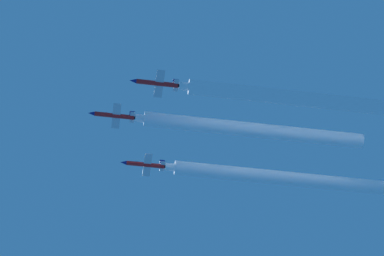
{
  "coord_description": "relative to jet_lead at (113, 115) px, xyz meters",
  "views": [
    {
      "loc": [
        -125.77,
        7.4,
        1.51
      ],
      "look_at": [
        0.41,
        -9.99,
        142.16
      ],
      "focal_mm": 69.52,
      "sensor_mm": 36.0,
      "label": 1
    }
  ],
  "objects": [
    {
      "name": "jet_left_wingman",
      "position": [
        -14.11,
        -9.58,
        -2.67
      ],
      "size": [
        8.45,
        12.31,
        2.96
      ],
      "color": "red"
    },
    {
      "name": "smoke_trail_right_wingman",
      "position": [
        14.12,
        -48.55,
        -2.43
      ],
      "size": [
        3.79,
        67.09,
        3.79
      ],
      "color": "white"
    },
    {
      "name": "smoke_trail_lead",
      "position": [
        0.0,
        -35.5,
        -0.03
      ],
      "size": [
        3.79,
        59.77,
        3.79
      ],
      "color": "white"
    },
    {
      "name": "smoke_trail_left_wingman",
      "position": [
        -14.11,
        -45.96,
        -2.7
      ],
      "size": [
        3.79,
        61.53,
        3.79
      ],
      "color": "white"
    },
    {
      "name": "jet_right_wingman",
      "position": [
        14.12,
        -9.4,
        -2.4
      ],
      "size": [
        8.45,
        12.31,
        2.96
      ],
      "color": "red"
    },
    {
      "name": "jet_lead",
      "position": [
        0.0,
        0.0,
        0.0
      ],
      "size": [
        8.45,
        12.31,
        2.96
      ],
      "color": "red"
    }
  ]
}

